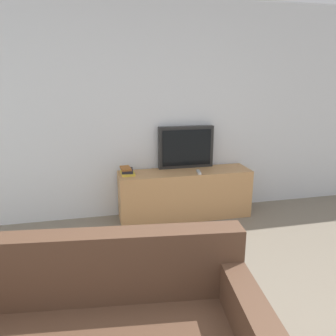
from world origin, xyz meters
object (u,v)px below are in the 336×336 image
object	(u,v)px
tv_stand	(185,194)
remote_on_stand	(199,172)
book_stack	(127,171)
television	(186,147)

from	to	relation	value
tv_stand	remote_on_stand	size ratio (longest dim) A/B	10.26
book_stack	remote_on_stand	xyz separation A→B (m)	(0.85, -0.14, -0.03)
television	book_stack	world-z (taller)	television
remote_on_stand	book_stack	bearing A→B (deg)	170.55
television	remote_on_stand	distance (m)	0.39
television	book_stack	distance (m)	0.81
tv_stand	remote_on_stand	distance (m)	0.36
television	book_stack	xyz separation A→B (m)	(-0.76, -0.15, -0.22)
tv_stand	television	size ratio (longest dim) A/B	2.32
television	remote_on_stand	bearing A→B (deg)	-74.20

